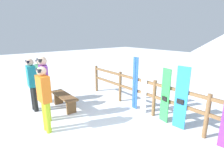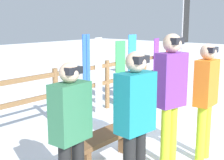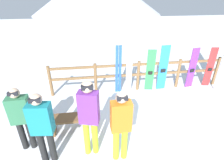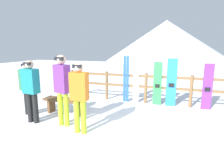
{
  "view_description": "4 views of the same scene",
  "coord_description": "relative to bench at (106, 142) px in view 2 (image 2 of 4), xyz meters",
  "views": [
    {
      "loc": [
        2.88,
        -1.83,
        2.35
      ],
      "look_at": [
        -0.9,
        1.26,
        1.04
      ],
      "focal_mm": 28.0,
      "sensor_mm": 36.0,
      "label": 1
    },
    {
      "loc": [
        -5.1,
        -2.26,
        1.93
      ],
      "look_at": [
        -0.89,
        1.22,
        0.88
      ],
      "focal_mm": 50.0,
      "sensor_mm": 36.0,
      "label": 2
    },
    {
      "loc": [
        -1.63,
        -3.12,
        3.19
      ],
      "look_at": [
        -1.02,
        1.26,
        0.88
      ],
      "focal_mm": 28.0,
      "sensor_mm": 36.0,
      "label": 3
    },
    {
      "loc": [
        0.75,
        -3.96,
        1.93
      ],
      "look_at": [
        -0.96,
        1.21,
        0.93
      ],
      "focal_mm": 28.0,
      "sensor_mm": 36.0,
      "label": 4
    }
  ],
  "objects": [
    {
      "name": "snowboard_green",
      "position": [
        2.52,
        1.74,
        0.4
      ],
      "size": [
        0.28,
        0.09,
        1.47
      ],
      "color": "green",
      "rests_on": "ground"
    },
    {
      "name": "ski_pair_white",
      "position": [
        1.79,
        1.74,
        0.45
      ],
      "size": [
        0.19,
        0.02,
        1.58
      ],
      "color": "white",
      "rests_on": "ground"
    },
    {
      "name": "ground_plane",
      "position": [
        2.13,
        -0.3,
        -0.34
      ],
      "size": [
        40.0,
        40.0,
        0.0
      ],
      "primitive_type": "plane",
      "color": "white"
    },
    {
      "name": "fence",
      "position": [
        2.13,
        1.8,
        0.31
      ],
      "size": [
        5.95,
        0.1,
        1.07
      ],
      "color": "brown",
      "rests_on": "ground"
    },
    {
      "name": "person_teal",
      "position": [
        -0.45,
        -0.78,
        0.61
      ],
      "size": [
        0.43,
        0.27,
        1.63
      ],
      "color": "black",
      "rests_on": "ground"
    },
    {
      "name": "bench",
      "position": [
        0.0,
        0.0,
        0.0
      ],
      "size": [
        1.27,
        0.36,
        0.46
      ],
      "color": "brown",
      "rests_on": "ground"
    },
    {
      "name": "ski_pair_blue",
      "position": [
        1.43,
        1.74,
        0.49
      ],
      "size": [
        0.2,
        0.02,
        1.66
      ],
      "color": "blue",
      "rests_on": "ground"
    },
    {
      "name": "snowboard_purple",
      "position": [
        4.05,
        1.74,
        0.39
      ],
      "size": [
        0.29,
        0.09,
        1.46
      ],
      "color": "purple",
      "rests_on": "ground"
    },
    {
      "name": "person_purple",
      "position": [
        0.43,
        -0.7,
        0.72
      ],
      "size": [
        0.42,
        0.3,
        1.77
      ],
      "color": "#B7D826",
      "rests_on": "ground"
    },
    {
      "name": "snowboard_blue",
      "position": [
        2.97,
        1.74,
        0.46
      ],
      "size": [
        0.32,
        0.07,
        1.6
      ],
      "color": "#288CE0",
      "rests_on": "ground"
    },
    {
      "name": "rental_flag",
      "position": [
        4.98,
        1.43,
        1.53
      ],
      "size": [
        0.4,
        0.04,
        2.95
      ],
      "color": "#99999E",
      "rests_on": "ground"
    },
    {
      "name": "person_plaid_green",
      "position": [
        -0.96,
        -0.36,
        0.55
      ],
      "size": [
        0.41,
        0.24,
        1.54
      ],
      "color": "black",
      "rests_on": "ground"
    },
    {
      "name": "person_orange",
      "position": [
        1.01,
        -0.92,
        0.62
      ],
      "size": [
        0.39,
        0.22,
        1.63
      ],
      "color": "#B7D826",
      "rests_on": "ground"
    },
    {
      "name": "snowboard_red",
      "position": [
        4.72,
        1.74,
        0.39
      ],
      "size": [
        0.25,
        0.08,
        1.45
      ],
      "color": "red",
      "rests_on": "ground"
    }
  ]
}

